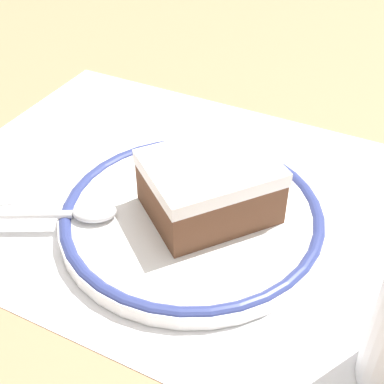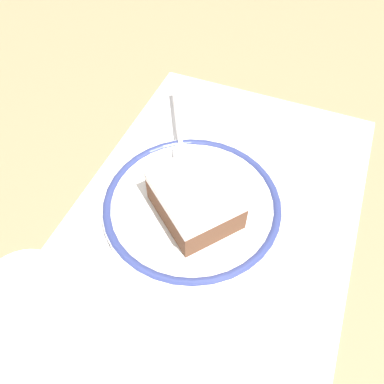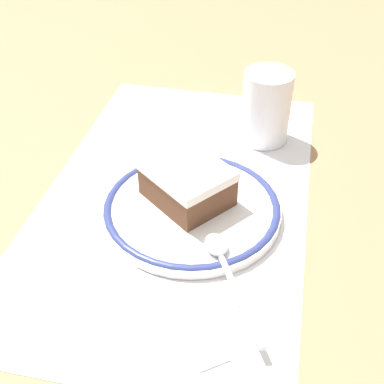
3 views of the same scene
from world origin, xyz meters
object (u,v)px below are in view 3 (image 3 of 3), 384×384
plate (192,208)px  spoon (224,263)px  sugar_packet (204,342)px  cup (266,111)px  cake_slice (187,183)px

plate → spoon: (0.09, 0.05, 0.01)m
plate → sugar_packet: 0.18m
sugar_packet → spoon: bearing=177.7°
sugar_packet → cup: bearing=177.2°
cake_slice → spoon: size_ratio=0.89×
spoon → sugar_packet: size_ratio=2.75×
spoon → sugar_packet: 0.09m
spoon → cup: bearing=177.1°
cake_slice → spoon: cake_slice is taller
plate → spoon: 0.10m
spoon → cup: 0.27m
plate → cup: 0.20m
cake_slice → cup: size_ratio=1.20×
cup → sugar_packet: (0.36, -0.02, -0.04)m
plate → sugar_packet: plate is taller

